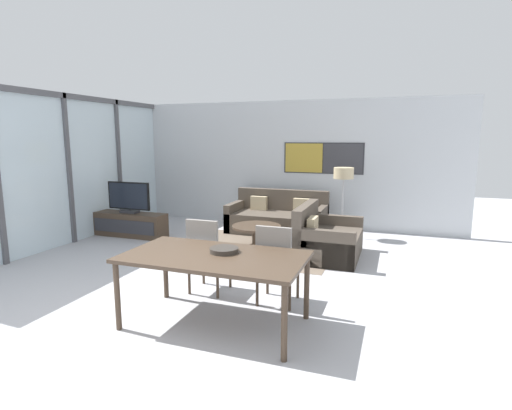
{
  "coord_description": "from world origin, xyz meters",
  "views": [
    {
      "loc": [
        2.46,
        -2.99,
        2.0
      ],
      "look_at": [
        0.39,
        2.81,
        0.95
      ],
      "focal_mm": 28.0,
      "sensor_mm": 36.0,
      "label": 1
    }
  ],
  "objects_px": {
    "sofa_main": "(278,219)",
    "dining_chair_left": "(207,253)",
    "coffee_table": "(257,231)",
    "television": "(129,198)",
    "floor_lamp": "(344,177)",
    "fruit_bowl": "(224,250)",
    "sofa_side": "(324,240)",
    "tv_console": "(130,224)",
    "dining_table": "(214,261)",
    "dining_chair_centre": "(276,261)"
  },
  "relations": [
    {
      "from": "sofa_main",
      "to": "dining_chair_left",
      "type": "distance_m",
      "value": 3.62
    },
    {
      "from": "sofa_main",
      "to": "coffee_table",
      "type": "bearing_deg",
      "value": -90.0
    },
    {
      "from": "television",
      "to": "floor_lamp",
      "type": "xyz_separation_m",
      "value": [
        4.09,
        1.37,
        0.42
      ]
    },
    {
      "from": "coffee_table",
      "to": "fruit_bowl",
      "type": "xyz_separation_m",
      "value": [
        0.64,
        -2.86,
        0.49
      ]
    },
    {
      "from": "sofa_side",
      "to": "dining_chair_left",
      "type": "distance_m",
      "value": 2.44
    },
    {
      "from": "tv_console",
      "to": "coffee_table",
      "type": "bearing_deg",
      "value": 0.34
    },
    {
      "from": "floor_lamp",
      "to": "dining_table",
      "type": "bearing_deg",
      "value": -99.98
    },
    {
      "from": "tv_console",
      "to": "floor_lamp",
      "type": "height_order",
      "value": "floor_lamp"
    },
    {
      "from": "dining_table",
      "to": "fruit_bowl",
      "type": "height_order",
      "value": "fruit_bowl"
    },
    {
      "from": "tv_console",
      "to": "dining_chair_left",
      "type": "distance_m",
      "value": 3.62
    },
    {
      "from": "coffee_table",
      "to": "floor_lamp",
      "type": "height_order",
      "value": "floor_lamp"
    },
    {
      "from": "dining_chair_centre",
      "to": "television",
      "type": "bearing_deg",
      "value": 149.15
    },
    {
      "from": "tv_console",
      "to": "floor_lamp",
      "type": "relative_size",
      "value": 1.1
    },
    {
      "from": "dining_table",
      "to": "dining_chair_centre",
      "type": "bearing_deg",
      "value": 56.09
    },
    {
      "from": "sofa_side",
      "to": "television",
      "type": "bearing_deg",
      "value": 88.88
    },
    {
      "from": "dining_chair_centre",
      "to": "floor_lamp",
      "type": "xyz_separation_m",
      "value": [
        0.29,
        3.64,
        0.67
      ]
    },
    {
      "from": "coffee_table",
      "to": "floor_lamp",
      "type": "relative_size",
      "value": 0.63
    },
    {
      "from": "television",
      "to": "tv_console",
      "type": "bearing_deg",
      "value": -90.0
    },
    {
      "from": "dining_table",
      "to": "floor_lamp",
      "type": "relative_size",
      "value": 1.36
    },
    {
      "from": "television",
      "to": "coffee_table",
      "type": "bearing_deg",
      "value": 0.32
    },
    {
      "from": "sofa_main",
      "to": "dining_table",
      "type": "xyz_separation_m",
      "value": [
        0.59,
        -4.36,
        0.43
      ]
    },
    {
      "from": "floor_lamp",
      "to": "dining_chair_centre",
      "type": "bearing_deg",
      "value": -94.59
    },
    {
      "from": "television",
      "to": "sofa_main",
      "type": "distance_m",
      "value": 3.11
    },
    {
      "from": "dining_table",
      "to": "dining_chair_left",
      "type": "distance_m",
      "value": 0.91
    },
    {
      "from": "tv_console",
      "to": "fruit_bowl",
      "type": "distance_m",
      "value": 4.46
    },
    {
      "from": "television",
      "to": "dining_table",
      "type": "xyz_separation_m",
      "value": [
        3.32,
        -2.97,
        -0.08
      ]
    },
    {
      "from": "sofa_side",
      "to": "dining_chair_left",
      "type": "xyz_separation_m",
      "value": [
        -1.14,
        -2.14,
        0.27
      ]
    },
    {
      "from": "sofa_side",
      "to": "dining_chair_centre",
      "type": "distance_m",
      "value": 2.22
    },
    {
      "from": "sofa_main",
      "to": "fruit_bowl",
      "type": "xyz_separation_m",
      "value": [
        0.64,
        -4.24,
        0.53
      ]
    },
    {
      "from": "tv_console",
      "to": "dining_chair_left",
      "type": "height_order",
      "value": "dining_chair_left"
    },
    {
      "from": "sofa_main",
      "to": "coffee_table",
      "type": "height_order",
      "value": "sofa_main"
    },
    {
      "from": "sofa_main",
      "to": "floor_lamp",
      "type": "relative_size",
      "value": 1.45
    },
    {
      "from": "sofa_side",
      "to": "dining_chair_centre",
      "type": "bearing_deg",
      "value": 174.99
    },
    {
      "from": "coffee_table",
      "to": "dining_chair_centre",
      "type": "distance_m",
      "value": 2.53
    },
    {
      "from": "television",
      "to": "sofa_side",
      "type": "height_order",
      "value": "television"
    },
    {
      "from": "dining_table",
      "to": "sofa_main",
      "type": "bearing_deg",
      "value": 97.65
    },
    {
      "from": "sofa_side",
      "to": "fruit_bowl",
      "type": "xyz_separation_m",
      "value": [
        -0.61,
        -2.77,
        0.53
      ]
    },
    {
      "from": "sofa_main",
      "to": "sofa_side",
      "type": "height_order",
      "value": "same"
    },
    {
      "from": "dining_chair_left",
      "to": "fruit_bowl",
      "type": "relative_size",
      "value": 3.18
    },
    {
      "from": "tv_console",
      "to": "sofa_side",
      "type": "height_order",
      "value": "sofa_side"
    },
    {
      "from": "dining_table",
      "to": "floor_lamp",
      "type": "distance_m",
      "value": 4.44
    },
    {
      "from": "tv_console",
      "to": "fruit_bowl",
      "type": "height_order",
      "value": "fruit_bowl"
    },
    {
      "from": "fruit_bowl",
      "to": "floor_lamp",
      "type": "distance_m",
      "value": 4.3
    },
    {
      "from": "sofa_side",
      "to": "dining_chair_left",
      "type": "bearing_deg",
      "value": 151.98
    },
    {
      "from": "dining_table",
      "to": "floor_lamp",
      "type": "height_order",
      "value": "floor_lamp"
    },
    {
      "from": "dining_table",
      "to": "television",
      "type": "bearing_deg",
      "value": 138.21
    },
    {
      "from": "television",
      "to": "coffee_table",
      "type": "xyz_separation_m",
      "value": [
        2.74,
        0.02,
        -0.47
      ]
    },
    {
      "from": "sofa_side",
      "to": "coffee_table",
      "type": "xyz_separation_m",
      "value": [
        -1.25,
        0.09,
        0.04
      ]
    },
    {
      "from": "floor_lamp",
      "to": "dining_chair_left",
      "type": "bearing_deg",
      "value": -109.03
    },
    {
      "from": "coffee_table",
      "to": "dining_chair_left",
      "type": "height_order",
      "value": "dining_chair_left"
    }
  ]
}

